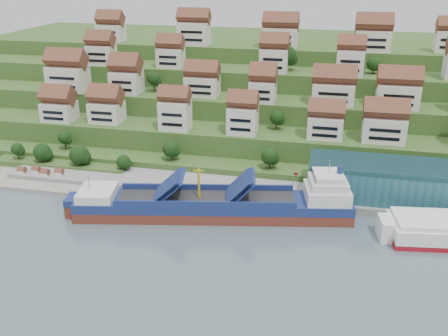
# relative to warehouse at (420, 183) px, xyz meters

# --- Properties ---
(ground) EXTENTS (300.00, 300.00, 0.00)m
(ground) POSITION_rel_warehouse_xyz_m (-52.00, -17.00, -7.20)
(ground) COLOR slate
(ground) RESTS_ON ground
(quay) EXTENTS (180.00, 14.00, 2.20)m
(quay) POSITION_rel_warehouse_xyz_m (-32.00, -2.00, -6.10)
(quay) COLOR gray
(quay) RESTS_ON ground
(pebble_beach) EXTENTS (45.00, 20.00, 1.00)m
(pebble_beach) POSITION_rel_warehouse_xyz_m (-110.00, -5.00, -6.70)
(pebble_beach) COLOR gray
(pebble_beach) RESTS_ON ground
(hillside) EXTENTS (260.00, 128.00, 31.00)m
(hillside) POSITION_rel_warehouse_xyz_m (-52.00, 86.55, 3.46)
(hillside) COLOR #2D4C1E
(hillside) RESTS_ON ground
(hillside_village) EXTENTS (155.26, 62.17, 29.13)m
(hillside_village) POSITION_rel_warehouse_xyz_m (-50.37, 43.28, 17.02)
(hillside_village) COLOR silver
(hillside_village) RESTS_ON ground
(hillside_trees) EXTENTS (143.76, 62.76, 31.38)m
(hillside_trees) POSITION_rel_warehouse_xyz_m (-61.19, 28.41, 9.92)
(hillside_trees) COLOR #173812
(hillside_trees) RESTS_ON ground
(warehouse) EXTENTS (60.00, 15.00, 10.00)m
(warehouse) POSITION_rel_warehouse_xyz_m (0.00, 0.00, 0.00)
(warehouse) COLOR #275E6A
(warehouse) RESTS_ON quay
(flagpole) EXTENTS (1.28, 0.16, 8.00)m
(flagpole) POSITION_rel_warehouse_xyz_m (-33.89, -7.00, -0.32)
(flagpole) COLOR gray
(flagpole) RESTS_ON quay
(beach_huts) EXTENTS (14.40, 3.70, 2.20)m
(beach_huts) POSITION_rel_warehouse_xyz_m (-112.00, -6.25, -5.10)
(beach_huts) COLOR white
(beach_huts) RESTS_ON pebble_beach
(cargo_ship) EXTENTS (73.69, 25.09, 16.10)m
(cargo_ship) POSITION_rel_warehouse_xyz_m (-52.06, -17.02, -4.09)
(cargo_ship) COLOR maroon
(cargo_ship) RESTS_ON ground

